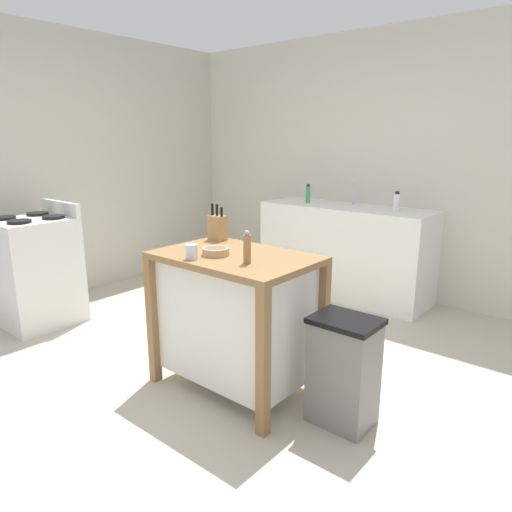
% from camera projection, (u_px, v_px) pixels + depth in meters
% --- Properties ---
extents(ground_plane, '(6.17, 6.17, 0.00)m').
position_uv_depth(ground_plane, '(211.00, 391.00, 2.94)').
color(ground_plane, '#BCB29E').
rests_on(ground_plane, ground).
extents(wall_back, '(5.06, 0.10, 2.60)m').
position_uv_depth(wall_back, '(393.00, 166.00, 4.55)').
color(wall_back, beige).
rests_on(wall_back, ground).
extents(wall_left, '(0.10, 3.19, 2.60)m').
position_uv_depth(wall_left, '(106.00, 164.00, 4.93)').
color(wall_left, beige).
rests_on(wall_left, ground).
extents(kitchen_island, '(0.98, 0.65, 0.88)m').
position_uv_depth(kitchen_island, '(236.00, 314.00, 2.90)').
color(kitchen_island, olive).
rests_on(kitchen_island, ground).
extents(knife_block, '(0.11, 0.09, 0.25)m').
position_uv_depth(knife_block, '(217.00, 227.00, 3.18)').
color(knife_block, '#AD7F4C').
rests_on(knife_block, kitchen_island).
extents(bowl_ceramic_wide, '(0.16, 0.16, 0.05)m').
position_uv_depth(bowl_ceramic_wide, '(216.00, 251.00, 2.78)').
color(bowl_ceramic_wide, tan).
rests_on(bowl_ceramic_wide, kitchen_island).
extents(drinking_cup, '(0.07, 0.07, 0.09)m').
position_uv_depth(drinking_cup, '(192.00, 252.00, 2.69)').
color(drinking_cup, silver).
rests_on(drinking_cup, kitchen_island).
extents(pepper_grinder, '(0.04, 0.04, 0.19)m').
position_uv_depth(pepper_grinder, '(247.00, 248.00, 2.58)').
color(pepper_grinder, '#9E7042').
rests_on(pepper_grinder, kitchen_island).
extents(trash_bin, '(0.36, 0.28, 0.63)m').
position_uv_depth(trash_bin, '(343.00, 371.00, 2.56)').
color(trash_bin, slate).
rests_on(trash_bin, ground).
extents(sink_counter, '(1.72, 0.60, 0.92)m').
position_uv_depth(sink_counter, '(345.00, 251.00, 4.69)').
color(sink_counter, white).
rests_on(sink_counter, ground).
extents(sink_faucet, '(0.02, 0.02, 0.22)m').
position_uv_depth(sink_faucet, '(354.00, 194.00, 4.65)').
color(sink_faucet, '#B7BCC1').
rests_on(sink_faucet, sink_counter).
extents(bottle_spray_cleaner, '(0.06, 0.06, 0.19)m').
position_uv_depth(bottle_spray_cleaner, '(397.00, 202.00, 4.21)').
color(bottle_spray_cleaner, white).
rests_on(bottle_spray_cleaner, sink_counter).
extents(bottle_dish_soap, '(0.05, 0.05, 0.19)m').
position_uv_depth(bottle_dish_soap, '(308.00, 194.00, 4.79)').
color(bottle_dish_soap, green).
rests_on(bottle_dish_soap, sink_counter).
extents(stove, '(0.60, 0.60, 1.04)m').
position_uv_depth(stove, '(36.00, 271.00, 3.96)').
color(stove, silver).
rests_on(stove, ground).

